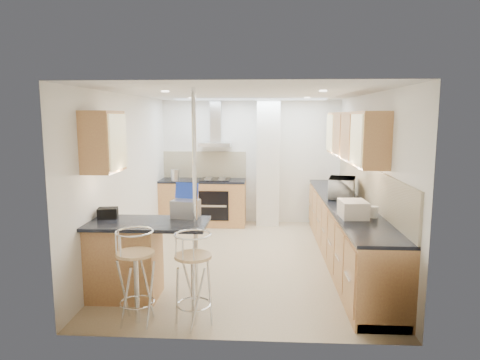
# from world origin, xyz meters

# --- Properties ---
(ground) EXTENTS (4.80, 4.80, 0.00)m
(ground) POSITION_xyz_m (0.00, 0.00, 0.00)
(ground) COLOR tan
(ground) RESTS_ON ground
(room_shell) EXTENTS (3.64, 4.84, 2.51)m
(room_shell) POSITION_xyz_m (0.32, 0.38, 1.54)
(room_shell) COLOR white
(room_shell) RESTS_ON ground
(right_counter) EXTENTS (0.63, 4.40, 0.92)m
(right_counter) POSITION_xyz_m (1.50, 0.00, 0.46)
(right_counter) COLOR #B77449
(right_counter) RESTS_ON ground
(back_counter) EXTENTS (1.70, 0.63, 0.92)m
(back_counter) POSITION_xyz_m (-0.95, 2.10, 0.46)
(back_counter) COLOR #B77449
(back_counter) RESTS_ON ground
(peninsula) EXTENTS (1.47, 0.72, 0.94)m
(peninsula) POSITION_xyz_m (-1.12, -1.45, 0.48)
(peninsula) COLOR #B77449
(peninsula) RESTS_ON ground
(microwave) EXTENTS (0.50, 0.64, 0.31)m
(microwave) POSITION_xyz_m (1.48, 0.30, 1.08)
(microwave) COLOR white
(microwave) RESTS_ON right_counter
(laptop) EXTENTS (0.36, 0.30, 0.22)m
(laptop) POSITION_xyz_m (-0.69, -1.20, 1.05)
(laptop) COLOR #9B9DA3
(laptop) RESTS_ON peninsula
(bag) EXTENTS (0.26, 0.21, 0.13)m
(bag) POSITION_xyz_m (-1.64, -1.29, 1.00)
(bag) COLOR black
(bag) RESTS_ON peninsula
(bar_stool_near) EXTENTS (0.55, 0.55, 1.02)m
(bar_stool_near) POSITION_xyz_m (-1.06, -2.09, 0.51)
(bar_stool_near) COLOR tan
(bar_stool_near) RESTS_ON ground
(bar_stool_end) EXTENTS (0.54, 0.54, 1.00)m
(bar_stool_end) POSITION_xyz_m (-0.45, -2.10, 0.50)
(bar_stool_end) COLOR tan
(bar_stool_end) RESTS_ON ground
(jar_a) EXTENTS (0.15, 0.15, 0.20)m
(jar_a) POSITION_xyz_m (1.62, 1.03, 1.02)
(jar_a) COLOR white
(jar_a) RESTS_ON right_counter
(jar_b) EXTENTS (0.14, 0.14, 0.15)m
(jar_b) POSITION_xyz_m (1.56, 1.46, 0.99)
(jar_b) COLOR white
(jar_b) RESTS_ON right_counter
(jar_c) EXTENTS (0.18, 0.18, 0.18)m
(jar_c) POSITION_xyz_m (1.46, -0.95, 1.01)
(jar_c) COLOR beige
(jar_c) RESTS_ON right_counter
(jar_d) EXTENTS (0.11, 0.11, 0.14)m
(jar_d) POSITION_xyz_m (1.65, -1.00, 0.99)
(jar_d) COLOR white
(jar_d) RESTS_ON right_counter
(bread_bin) EXTENTS (0.34, 0.42, 0.21)m
(bread_bin) POSITION_xyz_m (1.39, -0.99, 1.03)
(bread_bin) COLOR white
(bread_bin) RESTS_ON right_counter
(kettle) EXTENTS (0.16, 0.16, 0.22)m
(kettle) POSITION_xyz_m (-1.47, 1.92, 1.03)
(kettle) COLOR silver
(kettle) RESTS_ON back_counter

